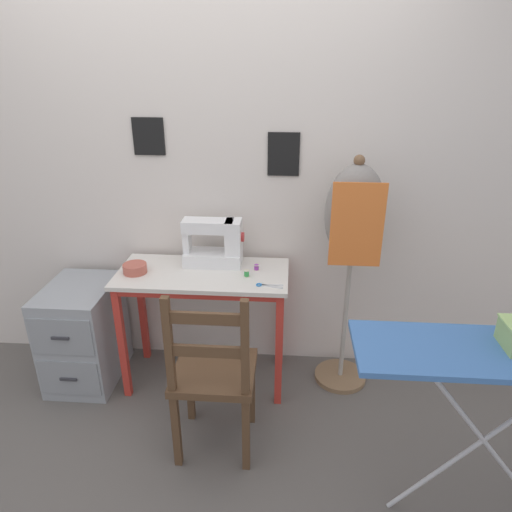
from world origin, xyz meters
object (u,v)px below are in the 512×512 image
Objects in this scene: scissors at (265,285)px; filing_cabinet at (84,333)px; dress_form at (353,227)px; sewing_machine at (216,244)px; thread_spool_near_machine at (247,273)px; thread_spool_mid_table at (256,267)px; wooden_chair at (213,375)px; ironing_board at (504,361)px; fabric_bowl at (135,268)px.

filing_cabinet is (-1.12, 0.11, -0.43)m from scissors.
scissors is at bearing -157.01° from dress_form.
sewing_machine is 8.97× the size of thread_spool_near_machine.
scissors is (0.31, -0.26, -0.13)m from sewing_machine.
wooden_chair reaches higher than thread_spool_mid_table.
thread_spool_mid_table is at bearing -179.44° from dress_form.
wooden_chair reaches higher than ironing_board.
sewing_machine is 0.79m from dress_form.
ironing_board reaches higher than fabric_bowl.
sewing_machine is at bearing 96.60° from wooden_chair.
wooden_chair is 1.04m from filing_cabinet.
scissors is 0.13× the size of ironing_board.
scissors is at bearing 60.29° from wooden_chair.
scissors is 0.58m from dress_form.
sewing_machine is 0.27m from thread_spool_near_machine.
sewing_machine is 2.38× the size of scissors.
thread_spool_mid_table reaches higher than filing_cabinet.
dress_form is (1.22, 0.09, 0.25)m from fabric_bowl.
thread_spool_near_machine is 0.04× the size of wooden_chair.
fabric_bowl is at bearing 179.86° from thread_spool_near_machine.
wooden_chair is (0.08, -0.66, -0.42)m from sewing_machine.
dress_form is (0.70, 0.60, 0.57)m from wooden_chair.
fabric_bowl is 3.92× the size of thread_spool_mid_table.
ironing_board reaches higher than filing_cabinet.
ironing_board is (0.47, -0.90, -0.20)m from dress_form.
thread_spool_near_machine is 0.03× the size of dress_form.
fabric_bowl reaches higher than filing_cabinet.
scissors is at bearing -43.64° from thread_spool_near_machine.
thread_spool_near_machine is at bearing -0.14° from fabric_bowl.
dress_form reaches higher than ironing_board.
wooden_chair is (0.52, -0.51, -0.32)m from fabric_bowl.
wooden_chair reaches higher than fabric_bowl.
sewing_machine is 0.48m from fabric_bowl.
thread_spool_near_machine is at bearing 136.36° from scissors.
wooden_chair is at bearing -139.32° from dress_form.
filing_cabinet is 2.27m from ironing_board.
sewing_machine is 0.56× the size of filing_cabinet.
ironing_board is at bearing -25.39° from fabric_bowl.
ironing_board is (0.94, -0.70, 0.07)m from scissors.
thread_spool_near_machine is at bearing -38.11° from sewing_machine.
wooden_chair is at bearing -44.26° from fabric_bowl.
scissors is at bearing -8.20° from fabric_bowl.
thread_spool_mid_table is 0.59m from dress_form.
thread_spool_mid_table is (0.69, 0.09, -0.01)m from fabric_bowl.
scissors is 1.18m from ironing_board.
dress_form is (0.53, 0.01, 0.26)m from thread_spool_mid_table.
sewing_machine reaches higher than fabric_bowl.
dress_form reaches higher than filing_cabinet.
thread_spool_near_machine reaches higher than filing_cabinet.
wooden_chair is at bearing -105.54° from thread_spool_mid_table.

